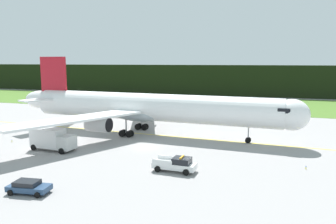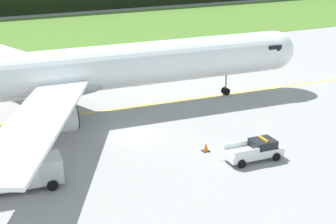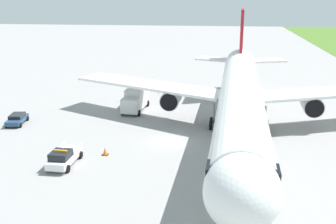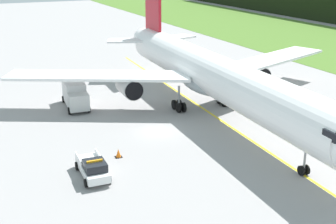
{
  "view_description": "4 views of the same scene",
  "coord_description": "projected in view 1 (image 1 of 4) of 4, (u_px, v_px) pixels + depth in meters",
  "views": [
    {
      "loc": [
        18.64,
        -46.18,
        13.23
      ],
      "look_at": [
        0.55,
        10.14,
        3.99
      ],
      "focal_mm": 34.96,
      "sensor_mm": 36.0,
      "label": 1
    },
    {
      "loc": [
        -16.34,
        -43.0,
        19.53
      ],
      "look_at": [
        3.74,
        -0.18,
        2.0
      ],
      "focal_mm": 53.22,
      "sensor_mm": 36.0,
      "label": 2
    },
    {
      "loc": [
        45.16,
        5.09,
        17.07
      ],
      "look_at": [
        2.85,
        0.29,
        4.45
      ],
      "focal_mm": 44.38,
      "sensor_mm": 36.0,
      "label": 3
    },
    {
      "loc": [
        43.91,
        -18.98,
        18.34
      ],
      "look_at": [
        -0.07,
        1.18,
        2.05
      ],
      "focal_mm": 49.57,
      "sensor_mm": 36.0,
      "label": 4
    }
  ],
  "objects": [
    {
      "name": "apron_cone",
      "position": [
        160.0,
        158.0,
        43.7
      ],
      "size": [
        0.66,
        0.66,
        0.82
      ],
      "color": "black",
      "rests_on": "ground"
    },
    {
      "name": "airliner",
      "position": [
        147.0,
        108.0,
        58.99
      ],
      "size": [
        54.92,
        47.07,
        14.08
      ],
      "color": "white",
      "rests_on": "ground"
    },
    {
      "name": "taxiway_edge_light_west",
      "position": [
        12.0,
        141.0,
        53.89
      ],
      "size": [
        0.12,
        0.12,
        0.45
      ],
      "color": "yellow",
      "rests_on": "ground"
    },
    {
      "name": "catering_truck",
      "position": [
        52.0,
        139.0,
        48.78
      ],
      "size": [
        7.11,
        3.16,
        3.44
      ],
      "color": "silver",
      "rests_on": "ground"
    },
    {
      "name": "taxiway_edge_light_east",
      "position": [
        306.0,
        168.0,
        40.3
      ],
      "size": [
        0.12,
        0.12,
        0.43
      ],
      "color": "yellow",
      "rests_on": "ground"
    },
    {
      "name": "grass_verge",
      "position": [
        210.0,
        103.0,
        103.65
      ],
      "size": [
        320.0,
        38.44,
        0.04
      ],
      "primitive_type": "cube",
      "color": "#486F27",
      "rests_on": "ground"
    },
    {
      "name": "ops_pickup_truck",
      "position": [
        176.0,
        164.0,
        39.48
      ],
      "size": [
        5.33,
        2.4,
        1.94
      ],
      "color": "white",
      "rests_on": "ground"
    },
    {
      "name": "ground",
      "position": [
        145.0,
        147.0,
        51.11
      ],
      "size": [
        320.0,
        320.0,
        0.0
      ],
      "primitive_type": "plane",
      "color": "gray"
    },
    {
      "name": "staff_car",
      "position": [
        29.0,
        187.0,
        32.98
      ],
      "size": [
        4.41,
        2.47,
        1.3
      ],
      "color": "navy",
      "rests_on": "ground"
    },
    {
      "name": "distant_tree_line",
      "position": [
        223.0,
        80.0,
        127.75
      ],
      "size": [
        288.0,
        6.69,
        11.69
      ],
      "primitive_type": "cube",
      "color": "black",
      "rests_on": "ground"
    },
    {
      "name": "taxiway_centerline_main",
      "position": [
        151.0,
        134.0,
        59.49
      ],
      "size": [
        73.11,
        3.92,
        0.01
      ],
      "primitive_type": "cube",
      "rotation": [
        0.0,
        0.0,
        -0.05
      ],
      "color": "yellow",
      "rests_on": "ground"
    }
  ]
}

